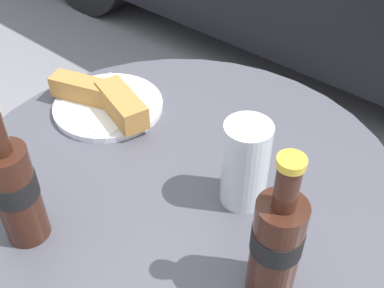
# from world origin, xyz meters

# --- Properties ---
(bistro_table) EXTENTS (0.76, 0.76, 0.74)m
(bistro_table) POSITION_xyz_m (0.00, 0.00, 0.57)
(bistro_table) COLOR gold
(bistro_table) RESTS_ON ground_plane
(cola_bottle_left) EXTENTS (0.06, 0.06, 0.23)m
(cola_bottle_left) POSITION_xyz_m (0.23, -0.07, 0.83)
(cola_bottle_left) COLOR #3D1E14
(cola_bottle_left) RESTS_ON bistro_table
(cola_bottle_right) EXTENTS (0.06, 0.06, 0.23)m
(cola_bottle_right) POSITION_xyz_m (-0.09, -0.22, 0.83)
(cola_bottle_right) COLOR #3D1E14
(cola_bottle_right) RESTS_ON bistro_table
(drinking_glass) EXTENTS (0.07, 0.07, 0.15)m
(drinking_glass) POSITION_xyz_m (0.11, 0.03, 0.81)
(drinking_glass) COLOR #C68923
(drinking_glass) RESTS_ON bistro_table
(lunch_plate_near) EXTENTS (0.23, 0.21, 0.06)m
(lunch_plate_near) POSITION_xyz_m (-0.23, 0.05, 0.76)
(lunch_plate_near) COLOR white
(lunch_plate_near) RESTS_ON bistro_table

